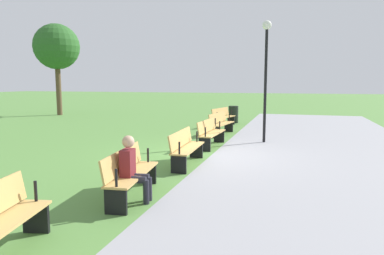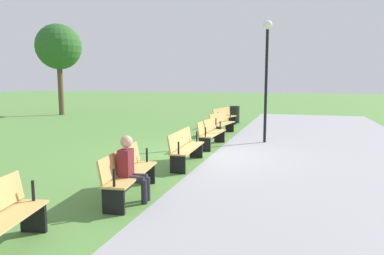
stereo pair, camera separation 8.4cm
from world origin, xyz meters
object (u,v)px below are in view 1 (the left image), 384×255
bench_1 (221,123)px  bench_2 (210,132)px  trash_bin (233,114)px  lamp_post (266,59)px  bench_0 (223,116)px  person_seated (133,167)px  bench_4 (130,172)px  tree_0 (57,47)px  bench_3 (186,147)px

bench_1 → bench_2: size_ratio=1.01×
trash_bin → lamp_post: bearing=20.3°
bench_0 → person_seated: size_ratio=1.63×
person_seated → trash_bin: (-12.64, -0.38, -0.19)m
bench_2 → trash_bin: 6.98m
bench_4 → tree_0: (-13.66, -11.93, 3.89)m
bench_3 → bench_1: bearing=180.0°
bench_2 → lamp_post: (-1.36, 1.65, 2.45)m
bench_0 → person_seated: bearing=15.2°
bench_2 → bench_4: 5.46m
tree_0 → trash_bin: tree_0 is taller
person_seated → trash_bin: 12.65m
bench_1 → bench_2: 2.73m
bench_2 → bench_4: same height
person_seated → tree_0: (-13.87, -12.11, 3.73)m
bench_1 → bench_3: same height
bench_0 → bench_4: (10.87, 0.45, 0.00)m
bench_4 → tree_0: bearing=-146.1°
bench_1 → bench_0: bearing=-163.2°
lamp_post → bench_0: bearing=-150.1°
lamp_post → person_seated: bearing=-13.6°
tree_0 → trash_bin: 12.43m
bench_3 → bench_4: (2.72, -0.23, 0.00)m
bench_2 → trash_bin: (-6.97, -0.43, -0.03)m
bench_3 → person_seated: (2.94, -0.06, 0.16)m
person_seated → trash_bin: size_ratio=1.34×
bench_4 → person_seated: person_seated is taller
person_seated → tree_0: size_ratio=0.21×
bench_0 → trash_bin: trash_bin is taller
trash_bin → bench_0: bearing=-9.1°
bench_1 → bench_4: (8.18, 0.00, 0.00)m
bench_2 → bench_0: bearing=-170.4°
person_seated → trash_bin: bearing=174.5°
bench_2 → lamp_post: 3.25m
bench_1 → tree_0: 13.69m
bench_1 → tree_0: tree_0 is taller
bench_1 → tree_0: (-5.48, -11.93, 3.89)m
bench_4 → lamp_post: (-6.81, 1.88, 2.45)m
tree_0 → bench_3: bearing=48.0°
lamp_post → bench_2: bearing=-50.6°
bench_2 → bench_3: (2.73, 0.00, 0.00)m
bench_0 → bench_2: (5.42, 0.68, 0.00)m
bench_4 → trash_bin: 12.43m
tree_0 → bench_4: bearing=41.1°
bench_0 → lamp_post: (4.06, 2.33, 2.45)m
lamp_post → bench_1: bearing=-126.1°
person_seated → tree_0: bearing=-146.1°
bench_0 → bench_2: same height
bench_0 → lamp_post: bearing=41.9°
bench_2 → bench_3: same height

